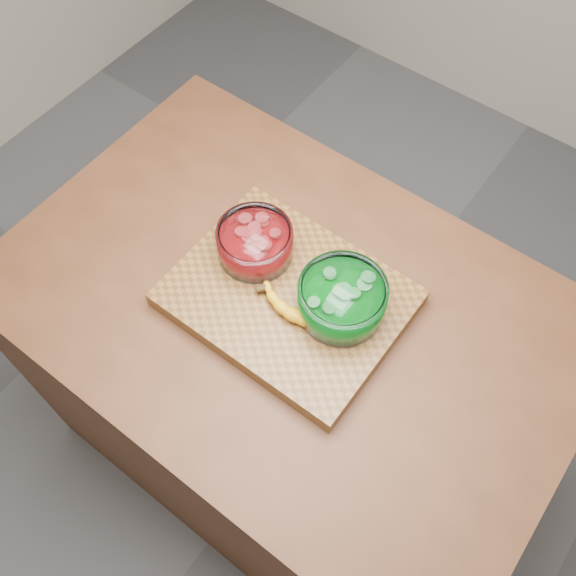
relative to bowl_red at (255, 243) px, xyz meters
The scene contains 6 objects.
ground 0.98m from the bowl_red, 18.71° to the right, with size 3.50×3.50×0.00m, color #525256.
counter 0.54m from the bowl_red, 18.71° to the right, with size 1.20×0.80×0.90m, color #522C18.
cutting_board 0.13m from the bowl_red, 18.71° to the right, with size 0.45×0.35×0.04m, color brown.
bowl_red is the anchor object (origin of this frame).
bowl_green 0.22m from the bowl_red, ahead, with size 0.17×0.17×0.08m.
banana 0.17m from the bowl_red, 11.75° to the right, with size 0.23×0.14×0.03m, color gold, non-canonical shape.
Camera 1 is at (0.39, -0.52, 2.04)m, focal length 40.00 mm.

